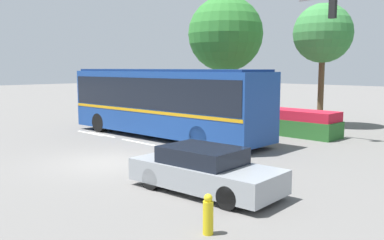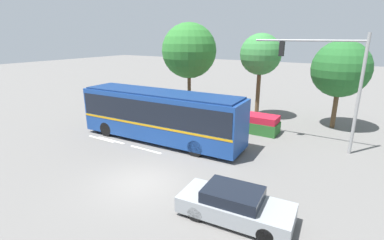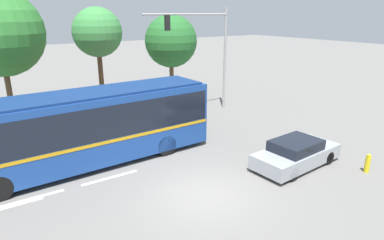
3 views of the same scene
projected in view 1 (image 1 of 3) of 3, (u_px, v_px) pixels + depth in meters
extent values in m
plane|color=slate|center=(110.00, 162.00, 15.20)|extent=(140.00, 140.00, 0.00)
cube|color=navy|center=(165.00, 102.00, 20.40)|extent=(11.41, 2.96, 2.99)
cube|color=black|center=(164.00, 92.00, 20.34)|extent=(11.19, 2.99, 1.43)
cube|color=#C68C14|center=(165.00, 109.00, 20.44)|extent=(11.30, 2.99, 0.14)
cube|color=black|center=(97.00, 90.00, 24.17)|extent=(0.14, 2.16, 1.67)
cube|color=navy|center=(164.00, 70.00, 20.21)|extent=(10.95, 2.74, 0.10)
cylinder|color=black|center=(100.00, 122.00, 22.32)|extent=(1.01, 0.34, 1.00)
cylinder|color=black|center=(132.00, 119.00, 23.96)|extent=(1.01, 0.34, 1.00)
cylinder|color=black|center=(200.00, 138.00, 17.53)|extent=(1.01, 0.34, 1.00)
cylinder|color=black|center=(232.00, 132.00, 19.17)|extent=(1.01, 0.34, 1.00)
cube|color=gray|center=(205.00, 175.00, 11.50)|extent=(4.43, 2.09, 0.63)
cube|color=black|center=(202.00, 155.00, 11.51)|extent=(2.26, 1.72, 0.45)
cylinder|color=black|center=(262.00, 184.00, 11.25)|extent=(0.62, 0.26, 0.60)
cylinder|color=black|center=(228.00, 198.00, 10.08)|extent=(0.62, 0.26, 0.60)
cylinder|color=black|center=(188.00, 169.00, 12.95)|extent=(0.62, 0.26, 0.60)
cylinder|color=black|center=(152.00, 179.00, 11.77)|extent=(0.62, 0.26, 0.60)
cube|color=black|center=(333.00, 8.00, 18.29)|extent=(0.30, 0.22, 0.90)
cylinder|color=red|center=(334.00, 1.00, 18.34)|extent=(0.18, 0.02, 0.18)
cylinder|color=yellow|center=(334.00, 8.00, 18.38)|extent=(0.18, 0.02, 0.18)
cylinder|color=green|center=(334.00, 15.00, 18.41)|extent=(0.18, 0.02, 0.18)
cube|color=#286028|center=(278.00, 125.00, 21.90)|extent=(6.48, 1.59, 0.82)
cube|color=#B7192D|center=(278.00, 113.00, 21.82)|extent=(6.35, 1.51, 0.47)
cylinder|color=brown|center=(225.00, 91.00, 27.14)|extent=(0.31, 0.31, 3.82)
sphere|color=#2D752D|center=(226.00, 34.00, 26.69)|extent=(4.78, 4.78, 4.78)
cylinder|color=brown|center=(321.00, 91.00, 24.04)|extent=(0.34, 0.34, 4.14)
sphere|color=#387F3D|center=(323.00, 33.00, 23.63)|extent=(3.34, 3.34, 3.34)
cylinder|color=gold|center=(208.00, 218.00, 8.58)|extent=(0.22, 0.22, 0.70)
sphere|color=gold|center=(208.00, 198.00, 8.53)|extent=(0.18, 0.18, 0.18)
cube|color=silver|center=(90.00, 133.00, 21.80)|extent=(2.40, 0.16, 0.01)
cube|color=silver|center=(101.00, 135.00, 21.36)|extent=(2.40, 0.16, 0.01)
cube|color=silver|center=(138.00, 142.00, 19.21)|extent=(2.40, 0.16, 0.01)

